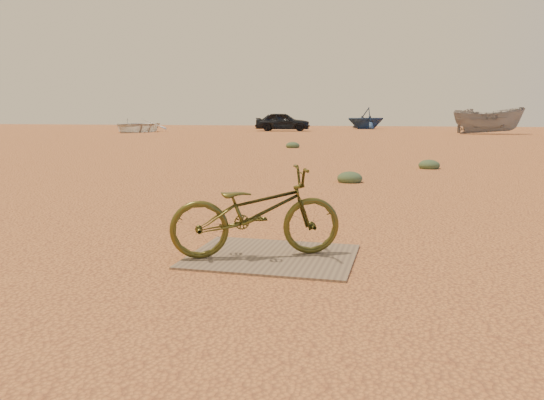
% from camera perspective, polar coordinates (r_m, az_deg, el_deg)
% --- Properties ---
extents(ground, '(120.00, 120.00, 0.00)m').
position_cam_1_polar(ground, '(5.61, 4.74, -5.35)').
color(ground, '#D68344').
rests_on(ground, ground).
extents(plywood_board, '(1.62, 1.28, 0.02)m').
position_cam_1_polar(plywood_board, '(5.30, 0.00, -6.07)').
color(plywood_board, '#7C694F').
rests_on(plywood_board, ground).
extents(bicycle, '(1.77, 1.22, 0.88)m').
position_cam_1_polar(bicycle, '(5.19, -1.73, -1.27)').
color(bicycle, '#474518').
rests_on(bicycle, plywood_board).
extents(car, '(4.81, 2.44, 1.57)m').
position_cam_1_polar(car, '(45.35, 1.17, 8.42)').
color(car, black).
rests_on(car, ground).
extents(boat_near_left, '(3.90, 5.35, 1.09)m').
position_cam_1_polar(boat_near_left, '(43.71, -14.48, 7.79)').
color(boat_near_left, white).
rests_on(boat_near_left, ground).
extents(boat_far_left, '(5.20, 5.09, 2.07)m').
position_cam_1_polar(boat_far_left, '(52.58, 10.07, 8.67)').
color(boat_far_left, navy).
rests_on(boat_far_left, ground).
extents(boat_mid_right, '(5.14, 2.51, 1.91)m').
position_cam_1_polar(boat_mid_right, '(41.38, 22.25, 7.91)').
color(boat_mid_right, gray).
rests_on(boat_mid_right, ground).
extents(kale_a, '(0.53, 0.53, 0.29)m').
position_cam_1_polar(kale_a, '(11.23, 8.35, 1.92)').
color(kale_a, '#48603F').
rests_on(kale_a, ground).
extents(kale_b, '(0.55, 0.55, 0.30)m').
position_cam_1_polar(kale_b, '(14.51, 16.53, 3.27)').
color(kale_b, '#48603F').
rests_on(kale_b, ground).
extents(kale_c, '(0.59, 0.59, 0.32)m').
position_cam_1_polar(kale_c, '(22.60, 2.24, 5.64)').
color(kale_c, '#48603F').
rests_on(kale_c, ground).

